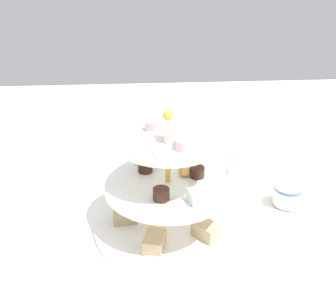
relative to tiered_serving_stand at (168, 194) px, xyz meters
The scene contains 7 objects.
ground_plane 0.08m from the tiered_serving_stand, 164.21° to the right, with size 2.40×2.40×0.00m, color white.
tiered_serving_stand is the anchor object (origin of this frame).
water_glass_short_left 0.26m from the tiered_serving_stand, 129.81° to the left, with size 0.06×0.06×0.08m, color silver.
teacup_with_saucer 0.28m from the tiered_serving_stand, 98.78° to the left, with size 0.09×0.09×0.05m.
butter_knife_left 0.32m from the tiered_serving_stand, 90.49° to the right, with size 0.17×0.01×0.00m, color silver.
butter_knife_right 0.32m from the tiered_serving_stand, 52.90° to the left, with size 0.17×0.01×0.00m, color silver.
water_glass_mid_back 0.24m from the tiered_serving_stand, behind, with size 0.06×0.06×0.10m, color silver.
Camera 1 is at (0.56, -0.05, 0.44)m, focal length 35.34 mm.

